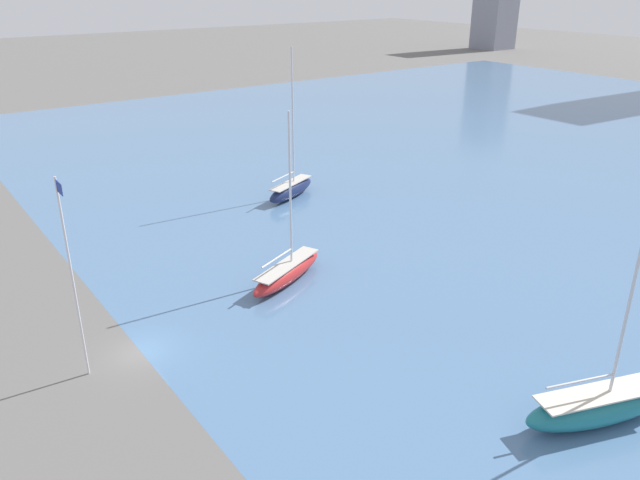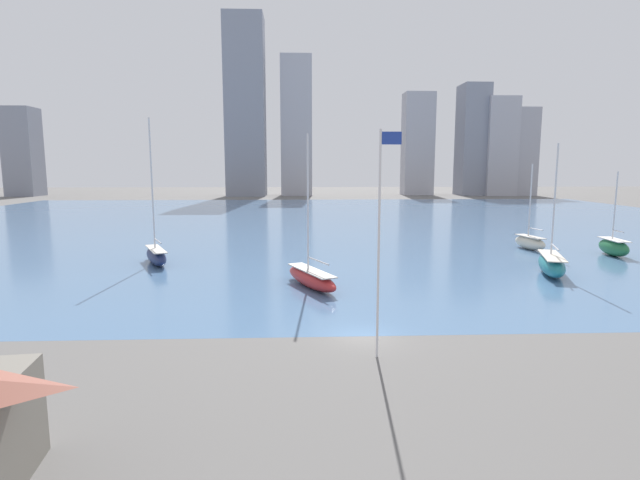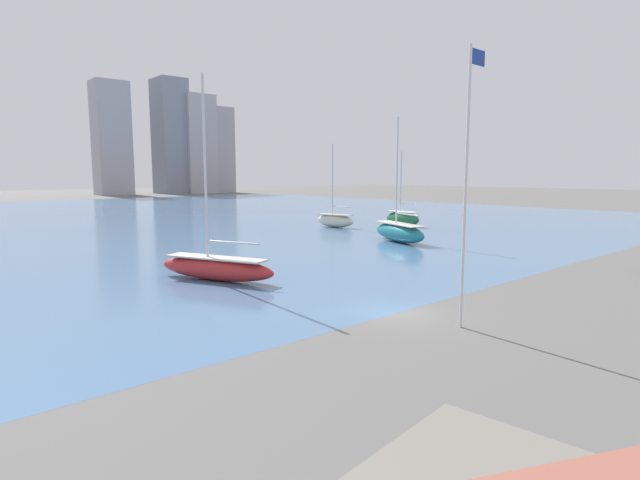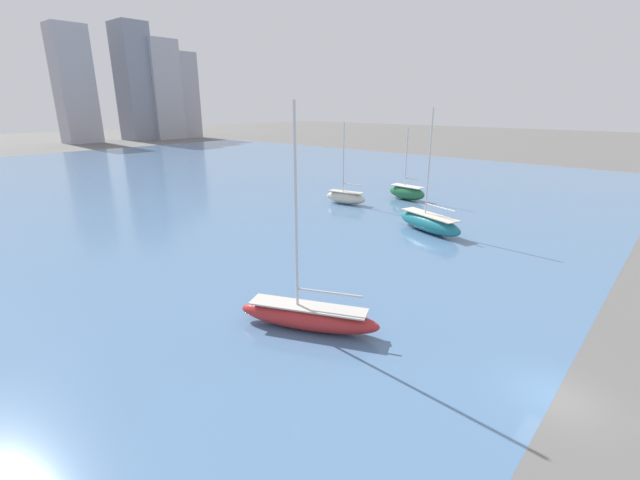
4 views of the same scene
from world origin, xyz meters
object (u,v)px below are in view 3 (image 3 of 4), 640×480
Objects in this scene: sailboat_red at (216,267)px; sailboat_cream at (335,220)px; flag_pole at (466,180)px; sailboat_green at (402,218)px; sailboat_teal at (399,232)px.

sailboat_cream is at bearing 10.01° from sailboat_red.
sailboat_green is (34.99, 32.43, -5.94)m from flag_pole.
sailboat_teal is at bearing -13.72° from sailboat_red.
sailboat_green is (13.41, 10.57, 0.03)m from sailboat_teal.
sailboat_teal is at bearing 45.37° from flag_pole.
sailboat_green is at bearing 57.15° from sailboat_teal.
sailboat_teal reaches higher than sailboat_green.
sailboat_red is 1.34× the size of sailboat_green.
sailboat_cream is at bearing 54.64° from flag_pole.
flag_pole is at bearing -134.62° from sailboat_cream.
sailboat_teal is 16.58m from sailboat_cream.
flag_pole is 48.07m from sailboat_green.
sailboat_green is at bearing -2.49° from sailboat_red.
sailboat_cream is 1.09× the size of sailboat_green.
flag_pole is 46.53m from sailboat_cream.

